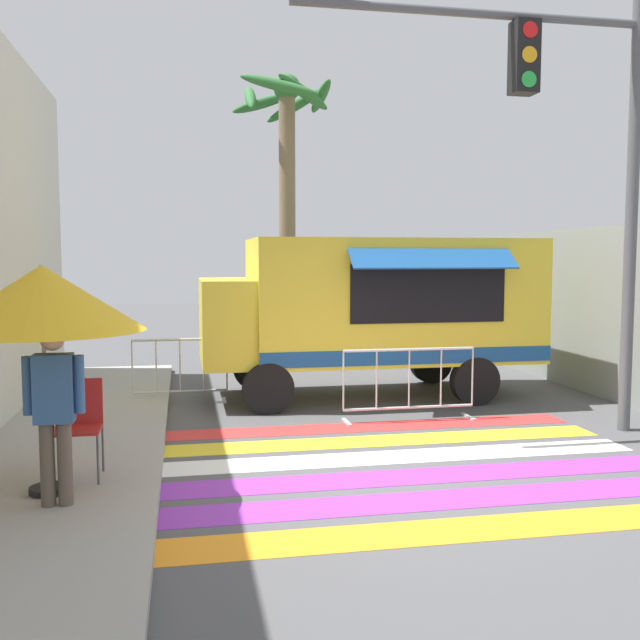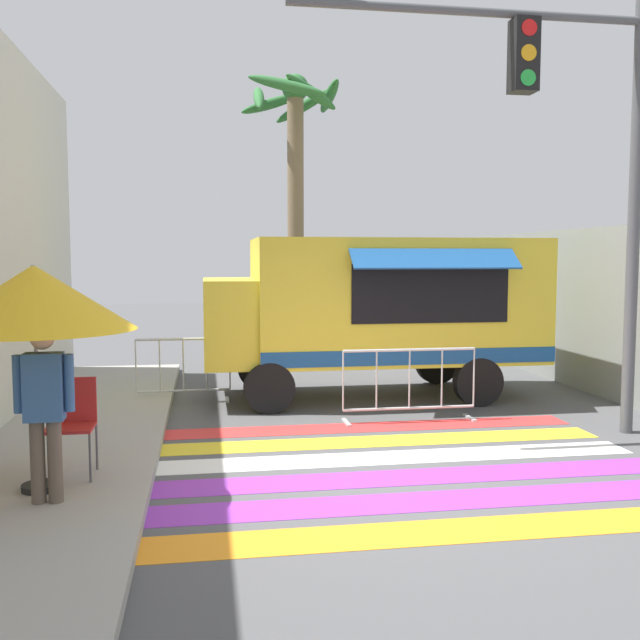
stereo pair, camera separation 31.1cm
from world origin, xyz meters
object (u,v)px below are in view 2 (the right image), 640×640
object	(u,v)px
food_truck	(369,304)
barricade_front	(409,385)
traffic_signal_pole	(567,130)
barricade_side	(183,371)
palm_tree	(294,165)
vendor_person	(44,404)
folding_chair	(72,417)
patio_umbrella	(34,298)

from	to	relation	value
food_truck	barricade_front	xyz separation A→B (m)	(0.16, -1.88, -1.05)
food_truck	barricade_front	world-z (taller)	food_truck
traffic_signal_pole	barricade_side	distance (m)	6.76
food_truck	palm_tree	bearing A→B (deg)	98.90
traffic_signal_pole	barricade_front	size ratio (longest dim) A/B	2.93
food_truck	barricade_front	size ratio (longest dim) A/B	2.82
vendor_person	barricade_front	distance (m)	5.36
barricade_side	palm_tree	world-z (taller)	palm_tree
food_truck	barricade_front	distance (m)	2.16
folding_chair	palm_tree	size ratio (longest dim) A/B	0.15
folding_chair	vendor_person	distance (m)	0.92
food_truck	patio_umbrella	distance (m)	6.33
barricade_front	barricade_side	bearing A→B (deg)	149.80
barricade_front	palm_tree	size ratio (longest dim) A/B	0.31
patio_umbrella	palm_tree	world-z (taller)	palm_tree
palm_tree	patio_umbrella	bearing A→B (deg)	-111.63
folding_chair	palm_tree	distance (m)	9.98
traffic_signal_pole	barricade_front	world-z (taller)	traffic_signal_pole
patio_umbrella	barricade_side	xyz separation A→B (m)	(1.22, 4.62, -1.46)
food_truck	traffic_signal_pole	bearing A→B (deg)	-57.94
traffic_signal_pole	patio_umbrella	size ratio (longest dim) A/B	2.66
folding_chair	barricade_side	distance (m)	4.27
patio_umbrella	traffic_signal_pole	bearing A→B (deg)	14.65
vendor_person	folding_chair	bearing A→B (deg)	86.80
vendor_person	traffic_signal_pole	bearing A→B (deg)	19.98
vendor_person	barricade_side	distance (m)	5.15
barricade_front	folding_chair	bearing A→B (deg)	-152.09
vendor_person	barricade_front	bearing A→B (deg)	37.45
patio_umbrella	vendor_person	xyz separation A→B (m)	(0.14, -0.38, -0.93)
traffic_signal_pole	palm_tree	distance (m)	7.93
barricade_front	palm_tree	distance (m)	7.53
traffic_signal_pole	folding_chair	xyz separation A→B (m)	(-5.97, -1.14, -3.25)
barricade_front	food_truck	bearing A→B (deg)	94.72
patio_umbrella	vendor_person	distance (m)	1.02
patio_umbrella	folding_chair	size ratio (longest dim) A/B	2.19
barricade_front	barricade_side	xyz separation A→B (m)	(-3.25, 1.89, -0.01)
food_truck	traffic_signal_pole	world-z (taller)	traffic_signal_pole
food_truck	patio_umbrella	size ratio (longest dim) A/B	2.56
folding_chair	patio_umbrella	bearing A→B (deg)	-121.34
vendor_person	barricade_side	bearing A→B (deg)	79.51
traffic_signal_pole	folding_chair	world-z (taller)	traffic_signal_pole
traffic_signal_pole	barricade_side	world-z (taller)	traffic_signal_pole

